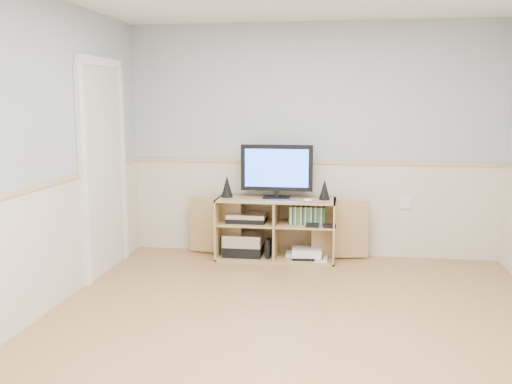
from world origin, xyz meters
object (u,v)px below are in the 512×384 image
at_px(media_cabinet, 276,227).
at_px(monitor, 277,169).
at_px(keyboard, 280,201).
at_px(game_consoles, 306,253).

height_order(media_cabinet, monitor, monitor).
distance_m(media_cabinet, keyboard, 0.38).
height_order(monitor, keyboard, monitor).
bearing_deg(monitor, game_consoles, -10.66).
height_order(monitor, game_consoles, monitor).
distance_m(monitor, game_consoles, 0.95).
xyz_separation_m(media_cabinet, game_consoles, (0.32, -0.07, -0.26)).
bearing_deg(keyboard, game_consoles, 15.76).
height_order(media_cabinet, game_consoles, media_cabinet).
bearing_deg(media_cabinet, monitor, -90.00).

